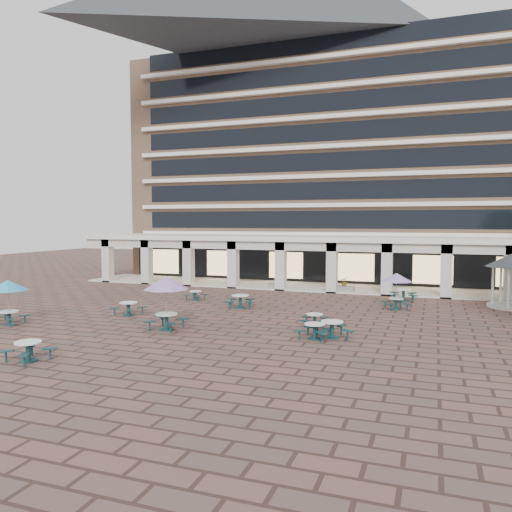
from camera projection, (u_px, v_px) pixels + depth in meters
The scene contains 16 objects.
ground at pixel (253, 320), 28.59m from camera, with size 120.00×120.00×0.00m, color brown.
apartment_building at pixel (338, 154), 51.61m from camera, with size 40.00×15.50×25.20m.
retail_arcade at pixel (313, 253), 42.27m from camera, with size 42.00×6.60×4.40m.
picnic_table_1 at pixel (28, 349), 20.15m from camera, with size 2.00×2.00×0.80m.
picnic_table_2 at pixel (315, 330), 23.93m from camera, with size 1.83×1.83×0.75m.
picnic_table_3 at pixel (332, 328), 24.15m from camera, with size 2.26×2.26×0.82m.
picnic_table_4 at pixel (8, 287), 27.09m from camera, with size 2.12×2.12×2.45m.
picnic_table_6 at pixel (166, 285), 25.85m from camera, with size 2.38×2.38×2.75m.
picnic_table_8 at pixel (196, 295), 35.86m from camera, with size 1.55×1.55×0.64m.
picnic_table_9 at pixel (129, 307), 30.03m from camera, with size 1.96×1.96×0.79m.
picnic_table_10 at pixel (315, 319), 26.84m from camera, with size 1.65×1.65×0.68m.
picnic_table_11 at pixel (397, 279), 31.93m from camera, with size 2.01×2.01×2.32m.
picnic_table_12 at pixel (240, 300), 32.49m from camera, with size 2.25×2.25×0.85m.
picnic_table_13 at pixel (403, 294), 35.33m from camera, with size 2.07×2.07×0.86m.
planter_left at pixel (277, 284), 41.54m from camera, with size 1.50×0.63×1.17m.
planter_right at pixel (345, 286), 39.63m from camera, with size 1.50×0.62×1.28m.
Camera 1 is at (9.76, -26.53, 5.65)m, focal length 35.00 mm.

